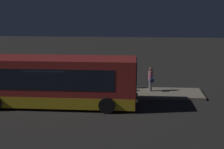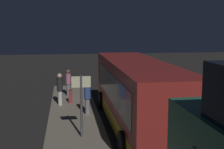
{
  "view_description": "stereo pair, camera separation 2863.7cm",
  "coord_description": "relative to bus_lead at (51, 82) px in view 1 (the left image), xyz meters",
  "views": [
    {
      "loc": [
        5.22,
        -18.39,
        6.35
      ],
      "look_at": [
        3.84,
        0.64,
        1.92
      ],
      "focal_mm": 50.0,
      "sensor_mm": 36.0,
      "label": 1
    },
    {
      "loc": [
        -13.48,
        3.23,
        4.6
      ],
      "look_at": [
        3.84,
        0.64,
        1.92
      ],
      "focal_mm": 50.0,
      "sensor_mm": 36.0,
      "label": 2
    }
  ],
  "objects": [
    {
      "name": "ground",
      "position": [
        -0.07,
        -0.04,
        -1.51
      ],
      "size": [
        80.0,
        80.0,
        0.0
      ],
      "primitive_type": "plane",
      "color": "#2B2826"
    },
    {
      "name": "passenger_boarding",
      "position": [
        6.32,
        3.04,
        -0.38
      ],
      "size": [
        0.43,
        0.56,
        1.71
      ],
      "rotation": [
        0.0,
        0.0,
        -2.85
      ],
      "color": "gray",
      "rests_on": "platform"
    },
    {
      "name": "suitcase",
      "position": [
        4.46,
        2.96,
        -0.95
      ],
      "size": [
        0.43,
        0.22,
        0.98
      ],
      "color": "maroon",
      "rests_on": "platform"
    },
    {
      "name": "platform",
      "position": [
        -0.07,
        2.82,
        -1.42
      ],
      "size": [
        20.0,
        2.53,
        0.19
      ],
      "color": "gray",
      "rests_on": "ground"
    },
    {
      "name": "passenger_with_bags",
      "position": [
        3.99,
        3.55,
        -0.31
      ],
      "size": [
        0.37,
        0.37,
        1.82
      ],
      "rotation": [
        0.0,
        0.0,
        -1.45
      ],
      "color": "silver",
      "rests_on": "platform"
    },
    {
      "name": "sign_post",
      "position": [
        -1.39,
        2.61,
        0.29
      ],
      "size": [
        0.1,
        0.76,
        2.53
      ],
      "color": "#4C4C51",
      "rests_on": "platform"
    },
    {
      "name": "bus_lead",
      "position": [
        0.0,
        0.0,
        0.0
      ],
      "size": [
        10.6,
        2.74,
        3.05
      ],
      "color": "maroon",
      "rests_on": "ground"
    },
    {
      "name": "passenger_waiting",
      "position": [
        1.87,
        2.14,
        -0.33
      ],
      "size": [
        0.37,
        0.37,
        1.78
      ],
      "rotation": [
        0.0,
        0.0,
        1.49
      ],
      "color": "gray",
      "rests_on": "platform"
    }
  ]
}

